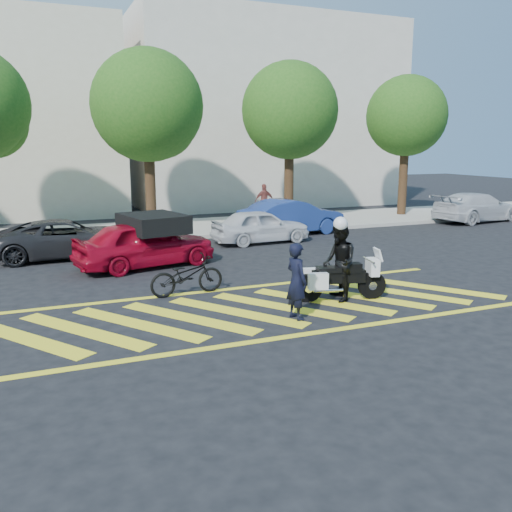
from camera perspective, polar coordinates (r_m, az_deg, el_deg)
name	(u,v)px	position (r m, az deg, el deg)	size (l,w,h in m)	color
ground	(260,309)	(12.48, 0.47, -5.59)	(90.00, 90.00, 0.00)	black
sidewalk	(152,230)	(23.72, -10.88, 2.67)	(60.00, 5.00, 0.15)	#9E998E
crosswalk	(259,309)	(12.46, 0.31, -5.59)	(12.33, 4.00, 0.01)	yellow
building_right	(263,115)	(34.81, 0.71, 14.64)	(16.00, 8.00, 11.00)	beige
tree_center	(150,110)	(23.57, -11.08, 14.86)	(4.60, 4.60, 7.56)	black
tree_right	(292,114)	(25.68, 3.76, 14.65)	(4.40, 4.40, 7.41)	black
tree_far_right	(408,119)	(29.12, 15.67, 13.70)	(4.00, 4.00, 7.10)	black
officer_bike	(296,281)	(11.61, 4.28, -2.67)	(0.61, 0.40, 1.67)	black
bicycle	(187,275)	(13.62, -7.30, -2.04)	(0.66, 1.89, 0.99)	black
police_motorcycle	(339,278)	(13.18, 8.75, -2.34)	(2.24, 0.96, 1.00)	black
officer_moto	(339,262)	(13.07, 8.76, -0.67)	(0.91, 0.71, 1.88)	black
red_convertible	(145,244)	(16.89, -11.60, 1.29)	(1.72, 4.27, 1.45)	#9E071D
parked_mid_left	(66,238)	(19.05, -19.34, 1.75)	(2.12, 4.59, 1.28)	black
parked_mid_right	(261,226)	(20.69, 0.49, 3.17)	(1.52, 3.77, 1.28)	silver
parked_right	(292,217)	(22.68, 3.79, 4.14)	(1.56, 4.47, 1.47)	navy
parked_far_right	(477,207)	(28.52, 22.20, 4.78)	(1.97, 4.85, 1.41)	#B8BAC0
pedestrian_right	(264,201)	(26.72, 0.89, 5.83)	(0.97, 0.40, 1.66)	brown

